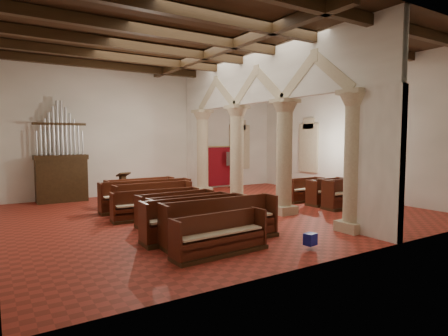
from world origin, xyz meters
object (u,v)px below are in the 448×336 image
Objects in this scene: nave_pew_0 at (220,241)px; aisle_pew_0 at (346,199)px; pipe_organ at (61,170)px; processional_banner at (231,174)px; lectern at (123,189)px.

nave_pew_0 is 1.24× the size of aisle_pew_0.
processional_banner is at bearing -0.05° from pipe_organ.
lectern reaches higher than nave_pew_0.
nave_pew_0 is (1.93, -9.79, -1.06)m from pipe_organ.
processional_banner reaches higher than nave_pew_0.
aisle_pew_0 is at bearing 14.47° from nave_pew_0.
processional_banner reaches higher than lectern.
lectern is 9.22m from aisle_pew_0.
pipe_organ is 11.78m from aisle_pew_0.
processional_banner is 0.86× the size of nave_pew_0.
lectern is at bearing 141.04° from aisle_pew_0.
pipe_organ is 1.79× the size of nave_pew_0.
pipe_organ is at bearing 143.94° from aisle_pew_0.
aisle_pew_0 reaches higher than nave_pew_0.
lectern is at bearing -145.17° from processional_banner.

